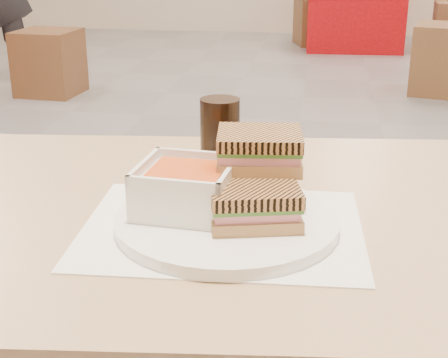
# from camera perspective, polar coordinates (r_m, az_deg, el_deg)

# --- Properties ---
(main_table) EXTENTS (1.27, 0.82, 0.75)m
(main_table) POSITION_cam_1_polar(r_m,az_deg,el_deg) (1.01, 7.86, -8.61)
(main_table) COLOR #A57F5E
(main_table) RESTS_ON ground
(tray_liner) EXTENTS (0.39, 0.31, 0.00)m
(tray_liner) POSITION_cam_1_polar(r_m,az_deg,el_deg) (0.89, -0.15, -4.23)
(tray_liner) COLOR white
(tray_liner) RESTS_ON main_table
(plate) EXTENTS (0.30, 0.30, 0.02)m
(plate) POSITION_cam_1_polar(r_m,az_deg,el_deg) (0.89, 0.25, -3.67)
(plate) COLOR white
(plate) RESTS_ON tray_liner
(soup_bowl) EXTENTS (0.13, 0.13, 0.07)m
(soup_bowl) POSITION_cam_1_polar(r_m,az_deg,el_deg) (0.90, -3.26, -0.96)
(soup_bowl) COLOR white
(soup_bowl) RESTS_ON plate
(panini_lower) EXTENTS (0.13, 0.12, 0.05)m
(panini_lower) POSITION_cam_1_polar(r_m,az_deg,el_deg) (0.86, 2.59, -2.15)
(panini_lower) COLOR tan
(panini_lower) RESTS_ON plate
(panini_upper) EXTENTS (0.12, 0.11, 0.05)m
(panini_upper) POSITION_cam_1_polar(r_m,az_deg,el_deg) (0.91, 3.06, 2.52)
(panini_upper) COLOR tan
(panini_upper) RESTS_ON panini_lower
(cola_glass) EXTENTS (0.06, 0.06, 0.13)m
(cola_glass) POSITION_cam_1_polar(r_m,az_deg,el_deg) (1.04, -0.35, 3.34)
(cola_glass) COLOR black
(cola_glass) RESTS_ON main_table
(bg_table_2) EXTENTS (0.96, 0.96, 0.81)m
(bg_table_2) POSITION_cam_1_polar(r_m,az_deg,el_deg) (6.97, 11.12, 14.36)
(bg_table_2) COLOR #B40610
(bg_table_2) RESTS_ON ground
(bg_chair_0r) EXTENTS (0.44, 0.44, 0.46)m
(bg_chair_0r) POSITION_cam_1_polar(r_m,az_deg,el_deg) (5.00, -14.79, 9.66)
(bg_chair_0r) COLOR brown
(bg_chair_0r) RESTS_ON ground
(bg_chair_1l) EXTENTS (0.53, 0.53, 0.49)m
(bg_chair_1l) POSITION_cam_1_polar(r_m,az_deg,el_deg) (5.11, 18.48, 9.71)
(bg_chair_1l) COLOR brown
(bg_chair_1l) RESTS_ON ground
(bg_chair_2l) EXTENTS (0.51, 0.51, 0.47)m
(bg_chair_2l) POSITION_cam_1_polar(r_m,az_deg,el_deg) (7.11, 8.00, 13.26)
(bg_chair_2l) COLOR brown
(bg_chair_2l) RESTS_ON ground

